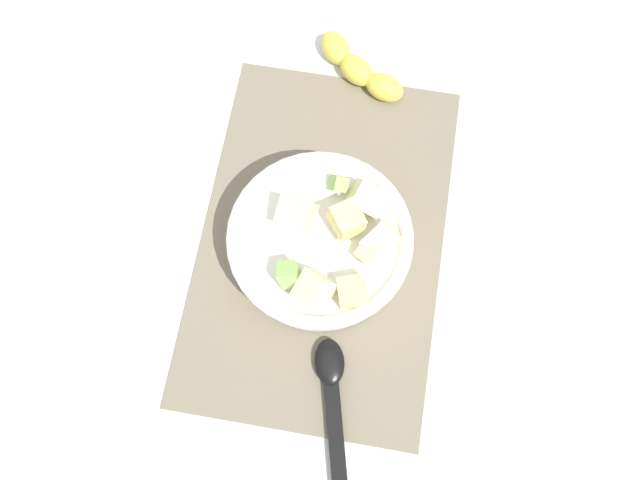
% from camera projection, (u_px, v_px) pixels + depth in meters
% --- Properties ---
extents(ground_plane, '(2.40, 2.40, 0.00)m').
position_uv_depth(ground_plane, '(322.00, 240.00, 0.85)').
color(ground_plane, silver).
extents(placemat, '(0.49, 0.31, 0.01)m').
position_uv_depth(placemat, '(322.00, 239.00, 0.84)').
color(placemat, '#756B56').
rests_on(placemat, ground_plane).
extents(salad_bowl, '(0.23, 0.23, 0.10)m').
position_uv_depth(salad_bowl, '(321.00, 242.00, 0.80)').
color(salad_bowl, white).
rests_on(salad_bowl, placemat).
extents(serving_spoon, '(0.24, 0.09, 0.01)m').
position_uv_depth(serving_spoon, '(333.00, 407.00, 0.77)').
color(serving_spoon, black).
rests_on(serving_spoon, placemat).
extents(banana_whole, '(0.11, 0.14, 0.04)m').
position_uv_depth(banana_whole, '(359.00, 69.00, 0.91)').
color(banana_whole, yellow).
rests_on(banana_whole, ground_plane).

